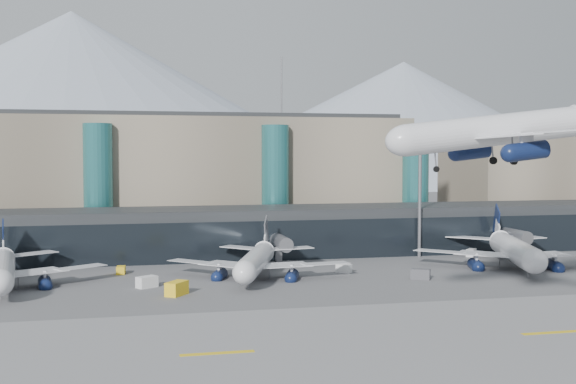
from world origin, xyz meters
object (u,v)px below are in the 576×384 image
object	(u,v)px
veh_a	(147,282)
lightmast_mid	(420,187)
veh_h	(177,288)
veh_g	(344,268)
jet_parked_mid	(258,253)
jet_parked_right	(511,242)
veh_b	(121,270)
veh_c	(420,274)
jet_parked_left	(2,260)
hero_jet	(517,121)
veh_d	(471,253)

from	to	relation	value
veh_a	lightmast_mid	bearing A→B (deg)	-11.21
veh_h	veh_g	bearing A→B (deg)	-29.03
jet_parked_mid	jet_parked_right	distance (m)	48.75
lightmast_mid	veh_a	bearing A→B (deg)	-158.09
jet_parked_right	veh_b	world-z (taller)	jet_parked_right
jet_parked_mid	veh_c	bearing A→B (deg)	-91.47
jet_parked_left	veh_g	distance (m)	57.61
veh_g	veh_c	bearing A→B (deg)	3.44
hero_jet	veh_a	xyz separation A→B (m)	(-41.88, 38.92, -24.25)
jet_parked_mid	veh_a	bearing A→B (deg)	127.99
jet_parked_left	jet_parked_right	size ratio (longest dim) A/B	0.89
veh_a	veh_h	distance (m)	8.53
hero_jet	jet_parked_left	size ratio (longest dim) A/B	0.95
jet_parked_left	veh_a	bearing A→B (deg)	-113.58
jet_parked_mid	veh_b	size ratio (longest dim) A/B	14.23
lightmast_mid	veh_g	size ratio (longest dim) A/B	9.82
veh_a	veh_b	xyz separation A→B (m)	(-4.07, 14.32, -0.21)
hero_jet	veh_h	world-z (taller)	hero_jet
jet_parked_mid	veh_c	size ratio (longest dim) A/B	10.52
jet_parked_mid	veh_c	world-z (taller)	jet_parked_mid
veh_a	veh_c	bearing A→B (deg)	-36.44
veh_a	veh_c	distance (m)	45.58
lightmast_mid	veh_h	xyz separation A→B (m)	(-51.91, -30.00, -13.37)
jet_parked_right	veh_c	world-z (taller)	jet_parked_right
jet_parked_mid	veh_b	bearing A→B (deg)	90.63
hero_jet	veh_b	world-z (taller)	hero_jet
hero_jet	veh_a	size ratio (longest dim) A/B	10.13
lightmast_mid	veh_a	xyz separation A→B (m)	(-56.08, -22.56, -13.52)
lightmast_mid	veh_c	bearing A→B (deg)	-112.78
hero_jet	veh_a	distance (m)	62.11
veh_a	veh_h	bearing A→B (deg)	-93.86
veh_b	veh_g	size ratio (longest dim) A/B	0.91
jet_parked_left	veh_c	bearing A→B (deg)	-105.22
jet_parked_left	jet_parked_right	xyz separation A→B (m)	(90.61, 0.55, 0.47)
jet_parked_left	lightmast_mid	bearing A→B (deg)	-86.05
jet_parked_mid	veh_h	world-z (taller)	jet_parked_mid
jet_parked_mid	veh_h	bearing A→B (deg)	151.88
jet_parked_mid	veh_h	distance (m)	20.99
veh_c	veh_b	bearing A→B (deg)	-169.53
hero_jet	veh_c	distance (m)	43.80
hero_jet	veh_d	distance (m)	68.93
jet_parked_left	veh_h	distance (m)	30.36
lightmast_mid	hero_jet	size ratio (longest dim) A/B	0.79
lightmast_mid	veh_d	world-z (taller)	lightmast_mid
jet_parked_left	veh_g	world-z (taller)	jet_parked_left
jet_parked_mid	veh_g	distance (m)	16.00
veh_h	lightmast_mid	bearing A→B (deg)	-23.88
lightmast_mid	jet_parked_mid	distance (m)	41.36
jet_parked_left	veh_g	xyz separation A→B (m)	(57.51, 0.32, -3.43)
veh_a	veh_g	distance (m)	35.55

